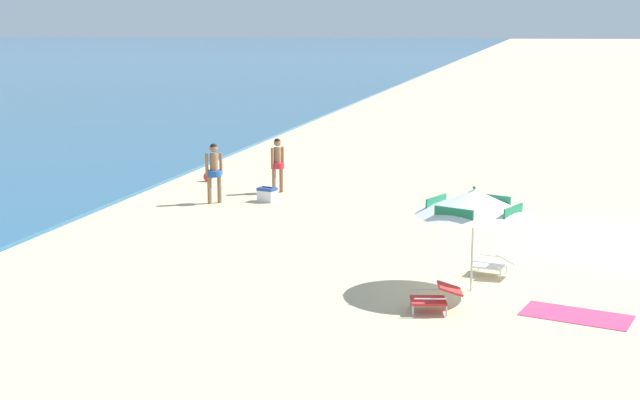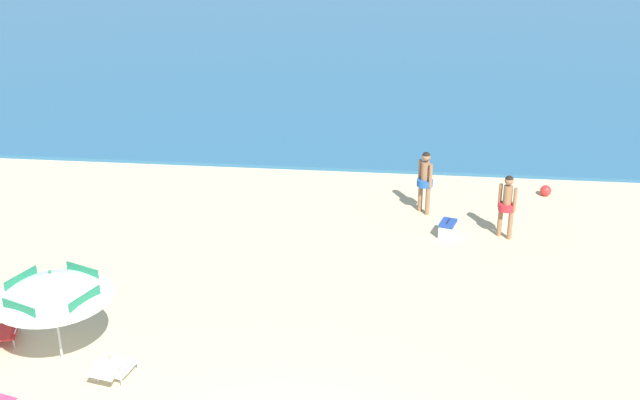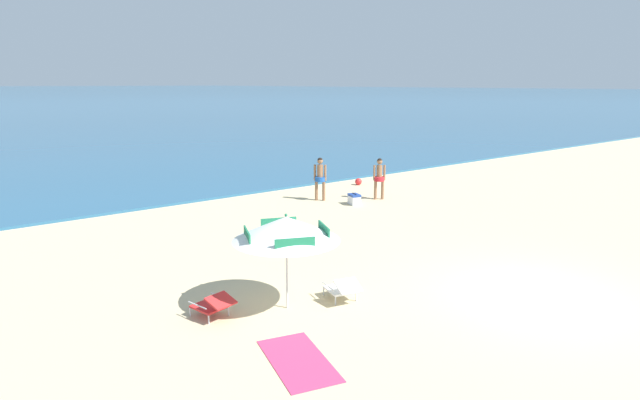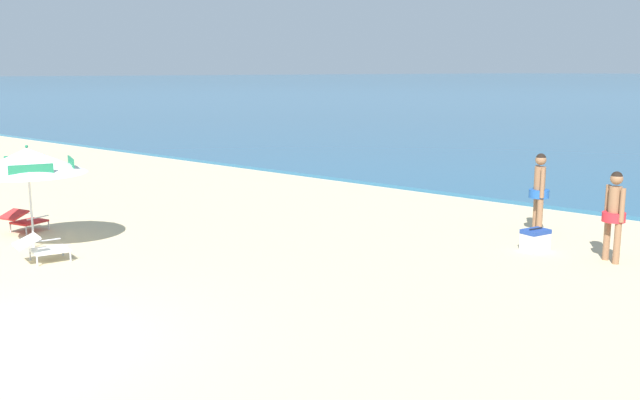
% 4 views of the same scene
% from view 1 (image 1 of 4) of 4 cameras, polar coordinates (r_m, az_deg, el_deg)
% --- Properties ---
extents(ground_plane, '(800.00, 800.00, 0.00)m').
position_cam_1_polar(ground_plane, '(21.14, 18.22, -2.65)').
color(ground_plane, '#CCB78C').
extents(beach_umbrella_striped_main, '(2.51, 2.51, 1.98)m').
position_cam_1_polar(beach_umbrella_striped_main, '(16.33, 9.93, -0.16)').
color(beach_umbrella_striped_main, silver).
rests_on(beach_umbrella_striped_main, ground).
extents(lounge_chair_under_umbrella, '(0.71, 0.96, 0.50)m').
position_cam_1_polar(lounge_chair_under_umbrella, '(15.35, 7.52, -6.20)').
color(lounge_chair_under_umbrella, red).
rests_on(lounge_chair_under_umbrella, ground).
extents(lounge_chair_beside_umbrella, '(0.72, 0.97, 0.51)m').
position_cam_1_polar(lounge_chair_beside_umbrella, '(17.73, 11.35, -3.98)').
color(lounge_chair_beside_umbrella, white).
rests_on(lounge_chair_beside_umbrella, ground).
extents(person_standing_near_shore, '(0.41, 0.41, 1.68)m').
position_cam_1_polar(person_standing_near_shore, '(24.60, -6.88, 2.02)').
color(person_standing_near_shore, '#8C6042').
rests_on(person_standing_near_shore, ground).
extents(person_standing_beside, '(0.42, 0.40, 1.63)m').
position_cam_1_polar(person_standing_beside, '(26.05, -2.77, 2.51)').
color(person_standing_beside, '#8C6042').
rests_on(person_standing_beside, ground).
extents(cooler_box, '(0.48, 0.57, 0.43)m').
position_cam_1_polar(cooler_box, '(24.84, -3.44, 0.36)').
color(cooler_box, white).
rests_on(cooler_box, ground).
extents(beach_ball, '(0.30, 0.30, 0.30)m').
position_cam_1_polar(beach_ball, '(28.31, -7.27, 1.51)').
color(beach_ball, red).
rests_on(beach_ball, ground).
extents(beach_towel, '(1.33, 1.97, 0.01)m').
position_cam_1_polar(beach_towel, '(15.72, 16.27, -7.19)').
color(beach_towel, '#DB3866').
rests_on(beach_towel, ground).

